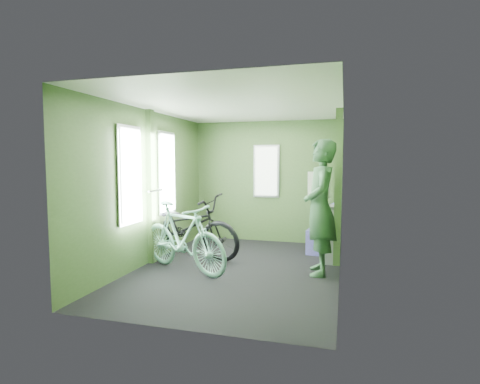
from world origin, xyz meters
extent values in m
plane|color=black|center=(0.00, 0.00, 0.00)|extent=(4.00, 4.00, 0.00)
cube|color=silver|center=(0.00, 0.00, 2.30)|extent=(2.80, 4.00, 0.02)
cube|color=#385427|center=(0.00, 2.00, 1.15)|extent=(2.80, 0.02, 2.30)
cube|color=#385427|center=(0.00, -2.00, 1.15)|extent=(2.80, 0.02, 2.30)
cube|color=#385427|center=(-1.40, 0.00, 1.15)|extent=(0.02, 4.00, 2.30)
cube|color=#385427|center=(1.40, 0.00, 1.15)|extent=(0.02, 4.00, 2.30)
cube|color=#385427|center=(-1.36, 0.00, 1.15)|extent=(0.08, 0.12, 2.30)
cube|color=silver|center=(-1.35, -0.55, 1.35)|extent=(0.02, 0.56, 1.34)
cube|color=silver|center=(-1.35, 0.55, 1.35)|extent=(0.02, 0.56, 1.34)
cube|color=white|center=(-1.34, -0.55, 1.88)|extent=(0.00, 0.12, 0.12)
cube|color=white|center=(-1.34, 0.55, 1.88)|extent=(0.00, 0.12, 0.12)
cylinder|color=silver|center=(-1.29, 0.00, 1.10)|extent=(0.03, 0.40, 0.03)
cube|color=#385427|center=(1.35, 0.60, 1.15)|extent=(0.10, 0.10, 2.30)
cube|color=white|center=(1.38, 0.90, 1.85)|extent=(0.02, 0.40, 0.50)
cube|color=silver|center=(0.00, 1.96, 1.35)|extent=(0.50, 0.02, 1.00)
imported|color=black|center=(-0.99, 0.41, 0.00)|extent=(2.04, 1.18, 1.10)
imported|color=#85CCB7|center=(-0.71, -0.33, 0.00)|extent=(1.72, 1.20, 1.03)
imported|color=#2B4F30|center=(1.13, 0.09, 0.92)|extent=(0.53, 0.72, 1.84)
cube|color=silver|center=(1.09, 0.39, 1.20)|extent=(0.32, 0.16, 0.37)
cube|color=gray|center=(1.26, 0.74, 0.44)|extent=(0.26, 0.36, 0.87)
cube|color=navy|center=(1.12, 1.45, 0.20)|extent=(0.55, 0.87, 0.41)
cube|color=navy|center=(1.32, 1.45, 0.63)|extent=(0.16, 0.82, 0.45)
camera|label=1|loc=(1.43, -5.04, 1.54)|focal=28.00mm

